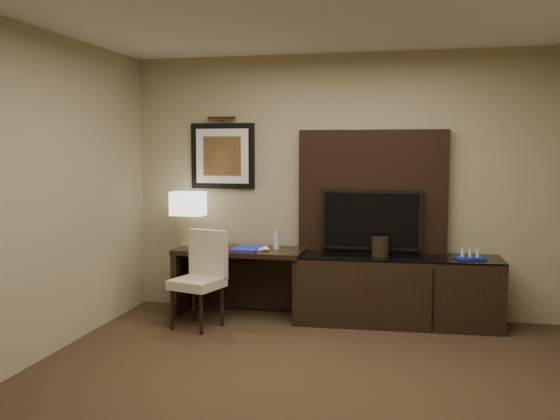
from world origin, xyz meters
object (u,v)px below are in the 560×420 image
(desk, at_px, (240,282))
(tv, at_px, (371,219))
(credenza, at_px, (398,290))
(desk_phone, at_px, (215,244))
(water_bottle, at_px, (276,240))
(table_lamp, at_px, (188,221))
(desk_chair, at_px, (197,282))
(minibar_tray, at_px, (470,254))
(ice_bucket, at_px, (380,247))

(desk, xyz_separation_m, tv, (1.32, 0.19, 0.67))
(credenza, height_order, desk_phone, desk_phone)
(desk, height_order, credenza, desk)
(tv, bearing_deg, desk_phone, -172.75)
(tv, bearing_deg, water_bottle, -171.33)
(table_lamp, bearing_deg, desk_phone, -17.84)
(desk_chair, bearing_deg, credenza, 32.85)
(desk_phone, relative_size, water_bottle, 0.97)
(credenza, bearing_deg, desk, 179.15)
(tv, bearing_deg, minibar_tray, -9.20)
(desk, bearing_deg, desk_chair, -119.22)
(desk, relative_size, water_bottle, 7.07)
(desk_phone, xyz_separation_m, ice_bucket, (1.69, 0.02, 0.02))
(table_lamp, relative_size, ice_bucket, 2.73)
(desk_phone, bearing_deg, water_bottle, 14.18)
(desk_chair, bearing_deg, ice_bucket, 33.25)
(ice_bucket, relative_size, minibar_tray, 0.72)
(desk_chair, relative_size, desk_phone, 4.94)
(desk_chair, xyz_separation_m, table_lamp, (-0.31, 0.59, 0.52))
(credenza, xyz_separation_m, ice_bucket, (-0.18, -0.04, 0.43))
(desk, relative_size, tv, 1.32)
(credenza, xyz_separation_m, tv, (-0.28, 0.14, 0.68))
(water_bottle, relative_size, minibar_tray, 0.71)
(tv, distance_m, table_lamp, 1.92)
(ice_bucket, distance_m, minibar_tray, 0.85)
(desk_phone, bearing_deg, minibar_tray, 10.14)
(water_bottle, bearing_deg, desk_chair, -140.57)
(desk, height_order, ice_bucket, ice_bucket)
(desk, relative_size, ice_bucket, 6.95)
(desk, relative_size, desk_phone, 7.31)
(table_lamp, height_order, desk_phone, table_lamp)
(water_bottle, bearing_deg, tv, 8.67)
(desk_phone, xyz_separation_m, water_bottle, (0.63, 0.06, 0.05))
(desk_phone, relative_size, ice_bucket, 0.95)
(tv, bearing_deg, credenza, -26.44)
(desk_phone, bearing_deg, desk_chair, -83.88)
(desk_phone, bearing_deg, ice_bucket, 9.85)
(minibar_tray, bearing_deg, desk_chair, -168.24)
(desk_chair, relative_size, water_bottle, 4.78)
(credenza, bearing_deg, tv, 150.92)
(table_lamp, xyz_separation_m, minibar_tray, (2.87, -0.06, -0.24))
(tv, relative_size, desk_chair, 1.12)
(table_lamp, bearing_deg, water_bottle, -2.95)
(ice_bucket, bearing_deg, desk, -179.54)
(table_lamp, xyz_separation_m, ice_bucket, (2.02, -0.08, -0.19))
(desk, height_order, water_bottle, water_bottle)
(desk, bearing_deg, minibar_tray, 1.89)
(credenza, height_order, ice_bucket, ice_bucket)
(ice_bucket, bearing_deg, desk_chair, -163.46)
(water_bottle, bearing_deg, desk_phone, -174.89)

